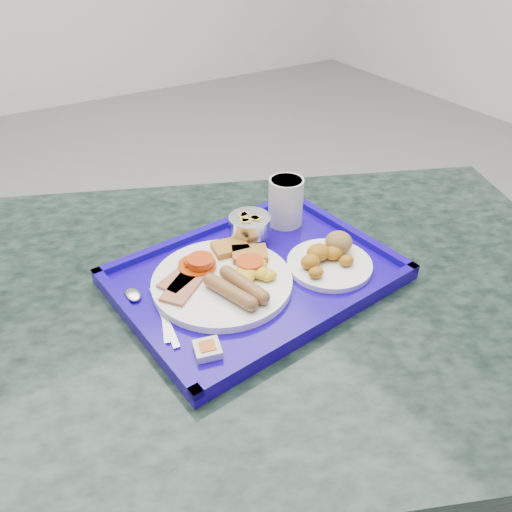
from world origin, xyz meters
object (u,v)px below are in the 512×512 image
Objects in this scene: main_plate at (227,277)px; juice_cup at (286,200)px; bread_plate at (329,258)px; fruit_bowl at (250,225)px; table at (257,366)px; tray at (256,276)px.

juice_cup is at bearing 29.98° from main_plate.
bread_plate is at bearing -14.86° from main_plate.
table is at bearing -114.95° from fruit_bowl.
tray reaches higher than table.
main_plate is 1.58× the size of bread_plate.
fruit_bowl is at bearing -167.82° from juice_cup.
tray is at bearing 159.71° from bread_plate.
fruit_bowl reaches higher than tray.
table is at bearing 169.87° from bread_plate.
bread_plate is at bearing -59.68° from fruit_bowl.
table is 0.22m from tray.
juice_cup is at bearing 85.34° from bread_plate.
main_plate is 2.48× the size of juice_cup.
main_plate reaches higher than tray.
bread_plate is (0.13, -0.05, 0.02)m from tray.
fruit_bowl is at bearing 42.63° from main_plate.
tray is (0.01, 0.02, 0.22)m from table.
tray is 3.30× the size of bread_plate.
tray is 6.28× the size of fruit_bowl.
fruit_bowl is at bearing 120.32° from bread_plate.
table is 9.53× the size of bread_plate.
fruit_bowl reaches higher than main_plate.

